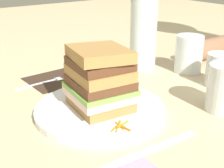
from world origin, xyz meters
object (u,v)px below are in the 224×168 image
at_px(sandwich, 99,79).
at_px(knife, 146,152).
at_px(fork, 49,80).
at_px(empty_tumbler_1, 189,54).
at_px(napkin_dark, 57,79).
at_px(main_plate, 100,109).
at_px(empty_tumbler_0, 220,70).
at_px(water_bottle, 144,24).

height_order(sandwich, knife, sandwich).
distance_m(fork, knife, 0.37).
height_order(sandwich, empty_tumbler_1, sandwich).
relative_size(fork, empty_tumbler_1, 1.70).
height_order(napkin_dark, empty_tumbler_1, empty_tumbler_1).
xyz_separation_m(napkin_dark, fork, (0.00, -0.02, 0.00)).
relative_size(main_plate, empty_tumbler_0, 3.29).
bearing_deg(main_plate, water_bottle, 122.15).
distance_m(fork, empty_tumbler_1, 0.37).
bearing_deg(empty_tumbler_1, water_bottle, -142.58).
height_order(napkin_dark, empty_tumbler_0, empty_tumbler_0).
xyz_separation_m(main_plate, empty_tumbler_1, (-0.06, 0.32, 0.04)).
bearing_deg(water_bottle, empty_tumbler_0, 15.80).
xyz_separation_m(napkin_dark, knife, (0.37, -0.03, 0.00)).
xyz_separation_m(sandwich, napkin_dark, (-0.21, 0.01, -0.07)).
relative_size(sandwich, knife, 0.66).
bearing_deg(fork, sandwich, 2.90).
distance_m(main_plate, water_bottle, 0.31).
height_order(water_bottle, empty_tumbler_0, water_bottle).
xyz_separation_m(fork, empty_tumbler_1, (0.15, 0.33, 0.04)).
distance_m(water_bottle, empty_tumbler_1, 0.14).
distance_m(main_plate, empty_tumbler_1, 0.33).
bearing_deg(knife, main_plate, 173.28).
xyz_separation_m(main_plate, sandwich, (0.00, -0.00, 0.06)).
height_order(knife, empty_tumbler_0, empty_tumbler_0).
height_order(main_plate, water_bottle, water_bottle).
distance_m(sandwich, empty_tumbler_0, 0.31).
xyz_separation_m(knife, empty_tumbler_1, (-0.21, 0.34, 0.05)).
bearing_deg(empty_tumbler_1, empty_tumbler_0, -8.31).
xyz_separation_m(sandwich, fork, (-0.21, -0.01, -0.07)).
distance_m(sandwich, water_bottle, 0.30).
relative_size(napkin_dark, fork, 0.82).
bearing_deg(napkin_dark, fork, -87.55).
bearing_deg(empty_tumbler_0, empty_tumbler_1, 171.69).
bearing_deg(empty_tumbler_1, fork, -114.30).
bearing_deg(main_plate, empty_tumbler_0, 80.42).
bearing_deg(main_plate, empty_tumbler_1, 100.20).
bearing_deg(sandwich, main_plate, 179.01).
height_order(fork, empty_tumbler_1, empty_tumbler_1).
height_order(fork, water_bottle, water_bottle).
bearing_deg(empty_tumbler_0, sandwich, -99.52).
bearing_deg(napkin_dark, sandwich, -3.19).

